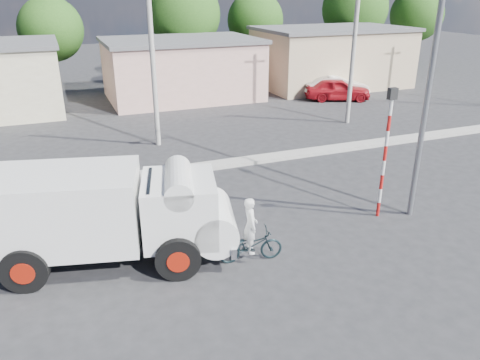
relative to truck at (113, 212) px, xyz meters
name	(u,v)px	position (x,y,z in m)	size (l,w,h in m)	color
ground_plane	(318,256)	(5.41, -1.93, -1.51)	(120.00, 120.00, 0.00)	#27272A
median	(224,164)	(5.41, 6.07, -1.43)	(40.00, 0.80, 0.16)	#99968E
truck	(113,212)	(0.00, 0.00, 0.00)	(6.95, 3.87, 2.72)	black
bicycle	(250,245)	(3.47, -1.42, -1.02)	(0.64, 1.85, 0.97)	black
cyclist	(250,235)	(3.47, -1.42, -0.69)	(0.60, 0.39, 1.64)	silver
car_cream	(335,86)	(17.49, 16.23, -0.75)	(1.60, 4.58, 1.51)	white
car_red	(338,89)	(17.08, 15.31, -0.76)	(1.77, 4.41, 1.50)	maroon
traffic_pole	(386,143)	(8.61, -0.43, 1.09)	(0.28, 0.18, 4.36)	red
streetlight	(428,67)	(9.55, -0.73, 3.46)	(2.34, 0.22, 9.00)	slate
building_row	(169,68)	(6.51, 20.07, 0.63)	(37.80, 7.30, 4.44)	#C6B896
tree_row	(223,17)	(12.86, 26.60, 3.45)	(51.24, 7.43, 8.42)	#38281E
utility_poles	(257,55)	(8.66, 10.07, 2.56)	(35.40, 0.24, 8.00)	#99968E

